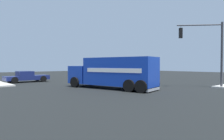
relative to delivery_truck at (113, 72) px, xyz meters
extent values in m
plane|color=black|center=(1.17, -0.66, -1.48)|extent=(100.00, 100.00, 0.00)
cube|color=#1438AD|center=(-0.69, -0.17, 0.10)|extent=(6.92, 3.93, 2.46)
cube|color=#1438AD|center=(3.55, 0.90, -0.28)|extent=(2.43, 2.79, 1.70)
cube|color=black|center=(4.38, 1.11, 0.06)|extent=(0.57, 1.97, 0.88)
cube|color=#B2B2B7|center=(-3.76, -0.95, -1.29)|extent=(0.76, 2.28, 0.21)
cube|color=white|center=(-0.98, 1.00, 0.22)|extent=(5.33, 1.36, 0.36)
cube|color=white|center=(-0.39, -1.35, 0.22)|extent=(5.33, 1.36, 0.36)
cylinder|color=black|center=(3.20, 2.09, -0.98)|extent=(1.04, 0.52, 1.00)
cylinder|color=black|center=(3.80, -0.32, -0.98)|extent=(1.04, 0.52, 1.00)
cylinder|color=black|center=(-2.61, 0.62, -0.98)|extent=(1.04, 0.52, 1.00)
cylinder|color=black|center=(-2.00, -1.78, -0.98)|extent=(1.04, 0.52, 1.00)
cylinder|color=black|center=(-3.63, 0.36, -0.98)|extent=(1.04, 0.52, 1.00)
cylinder|color=black|center=(-3.02, -2.04, -0.98)|extent=(1.04, 0.52, 1.00)
cylinder|color=#38383D|center=(-6.31, -7.99, 1.67)|extent=(0.20, 0.20, 6.02)
cylinder|color=#38383D|center=(-4.81, -6.59, 4.43)|extent=(3.08, 2.90, 0.12)
cylinder|color=#38383D|center=(-3.57, -5.42, 4.30)|extent=(0.03, 0.03, 0.25)
cube|color=black|center=(-3.57, -5.42, 3.70)|extent=(0.42, 0.42, 0.95)
sphere|color=red|center=(-3.44, -5.55, 4.02)|extent=(0.20, 0.20, 0.20)
sphere|color=#EFA314|center=(-3.44, -5.55, 3.71)|extent=(0.20, 0.20, 0.20)
sphere|color=#19CC4C|center=(-3.44, -5.55, 3.40)|extent=(0.20, 0.20, 0.20)
cube|color=navy|center=(12.34, 5.36, -0.95)|extent=(1.96, 1.51, 0.50)
cube|color=navy|center=(12.34, 3.76, -0.65)|extent=(1.96, 1.71, 1.10)
cube|color=black|center=(12.34, 3.76, -0.36)|extent=(1.80, 1.43, 0.48)
cube|color=navy|center=(12.35, 1.91, -0.93)|extent=(1.96, 2.01, 0.55)
cylinder|color=black|center=(11.33, 5.22, -1.10)|extent=(0.24, 0.76, 0.76)
cylinder|color=black|center=(13.34, 5.23, -1.10)|extent=(0.24, 0.76, 0.76)
cylinder|color=black|center=(11.34, 1.79, -1.10)|extent=(0.24, 0.76, 0.76)
cylinder|color=black|center=(13.35, 1.79, -1.10)|extent=(0.24, 0.76, 0.76)
camera|label=1|loc=(-13.79, 12.26, 0.69)|focal=32.59mm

